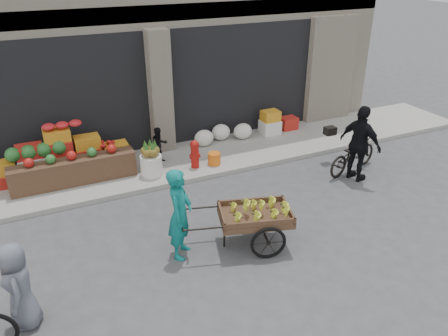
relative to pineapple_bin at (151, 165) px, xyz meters
name	(u,v)px	position (x,y,z in m)	size (l,w,h in m)	color
ground	(249,254)	(0.75, -3.60, -0.37)	(80.00, 80.00, 0.00)	#424244
sidewalk	(175,163)	(0.75, 0.50, -0.31)	(18.00, 2.20, 0.12)	gray
building	(125,11)	(0.75, 4.43, 3.00)	(14.00, 6.45, 7.00)	beige
fruit_display	(70,154)	(-1.73, 0.78, 0.30)	(3.10, 1.12, 1.24)	#B12118
pineapple_bin	(151,165)	(0.00, 0.00, 0.00)	(0.52, 0.52, 0.50)	silver
fire_hydrant	(195,153)	(1.10, -0.05, 0.13)	(0.22, 0.22, 0.71)	#A5140F
orange_bucket	(214,159)	(1.60, -0.10, -0.10)	(0.32, 0.32, 0.30)	orange
right_bay_goods	(253,127)	(3.36, 1.10, 0.04)	(3.35, 0.60, 0.70)	silver
seated_person	(159,145)	(0.40, 0.60, 0.21)	(0.45, 0.35, 0.93)	black
banana_cart	(253,214)	(0.94, -3.33, 0.30)	(2.36, 1.44, 0.92)	brown
vendor_woman	(180,214)	(-0.36, -3.05, 0.49)	(0.63, 0.41, 1.72)	#0E706C
vendor_grey	(19,286)	(-3.00, -3.63, 0.33)	(0.68, 0.45, 1.40)	slate
bicycle	(353,154)	(4.66, -1.68, 0.08)	(0.60, 1.72, 0.90)	black
cyclist	(360,144)	(4.46, -2.08, 0.55)	(1.08, 0.45, 1.84)	black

